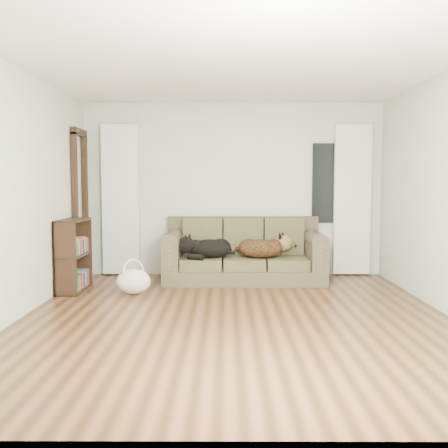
{
  "coord_description": "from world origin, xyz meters",
  "views": [
    {
      "loc": [
        -0.11,
        -5.11,
        1.4
      ],
      "look_at": [
        -0.13,
        1.6,
        0.85
      ],
      "focal_mm": 40.0,
      "sensor_mm": 36.0,
      "label": 1
    }
  ],
  "objects_px": {
    "tote_bag": "(133,281)",
    "bookshelf": "(74,253)",
    "dog_black_lab": "(207,248)",
    "dog_shepherd": "(263,248)",
    "sofa": "(244,250)"
  },
  "relations": [
    {
      "from": "sofa",
      "to": "dog_black_lab",
      "type": "relative_size",
      "value": 3.55
    },
    {
      "from": "dog_black_lab",
      "to": "dog_shepherd",
      "type": "xyz_separation_m",
      "value": [
        0.8,
        0.02,
        0.01
      ]
    },
    {
      "from": "tote_bag",
      "to": "bookshelf",
      "type": "relative_size",
      "value": 0.46
    },
    {
      "from": "sofa",
      "to": "dog_shepherd",
      "type": "distance_m",
      "value": 0.28
    },
    {
      "from": "bookshelf",
      "to": "sofa",
      "type": "bearing_deg",
      "value": 13.64
    },
    {
      "from": "dog_shepherd",
      "to": "tote_bag",
      "type": "distance_m",
      "value": 1.9
    },
    {
      "from": "sofa",
      "to": "tote_bag",
      "type": "xyz_separation_m",
      "value": [
        -1.43,
        -0.86,
        -0.29
      ]
    },
    {
      "from": "dog_shepherd",
      "to": "bookshelf",
      "type": "height_order",
      "value": "bookshelf"
    },
    {
      "from": "sofa",
      "to": "bookshelf",
      "type": "height_order",
      "value": "bookshelf"
    },
    {
      "from": "sofa",
      "to": "dog_black_lab",
      "type": "distance_m",
      "value": 0.54
    },
    {
      "from": "dog_shepherd",
      "to": "bookshelf",
      "type": "xyz_separation_m",
      "value": [
        -2.51,
        -0.59,
        0.01
      ]
    },
    {
      "from": "tote_bag",
      "to": "bookshelf",
      "type": "bearing_deg",
      "value": 166.2
    },
    {
      "from": "sofa",
      "to": "bookshelf",
      "type": "bearing_deg",
      "value": -163.59
    },
    {
      "from": "dog_black_lab",
      "to": "dog_shepherd",
      "type": "bearing_deg",
      "value": 3.58
    },
    {
      "from": "dog_shepherd",
      "to": "dog_black_lab",
      "type": "bearing_deg",
      "value": 5.75
    }
  ]
}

